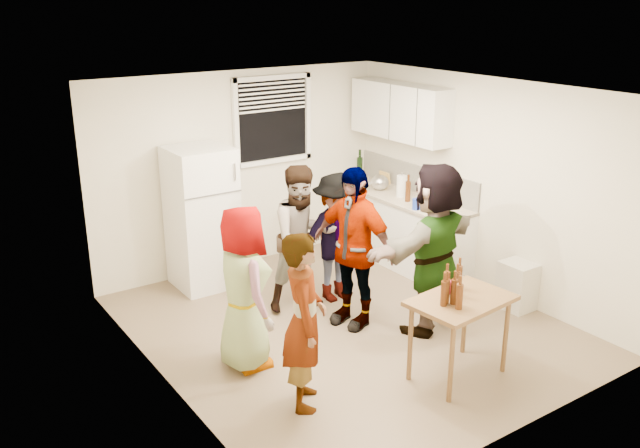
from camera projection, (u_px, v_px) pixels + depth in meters
room at (346, 326)px, 7.23m from camera, size 4.00×4.50×2.50m
window at (273, 120)px, 8.61m from camera, size 1.12×0.10×1.06m
refrigerator at (202, 218)px, 8.03m from camera, size 0.70×0.70×1.70m
counter_lower at (398, 229)px, 8.91m from camera, size 0.60×2.20×0.86m
countertop at (399, 197)px, 8.76m from camera, size 0.64×2.22×0.04m
backsplash at (417, 179)px, 8.85m from camera, size 0.03×2.20×0.36m
upper_cabinets at (400, 111)px, 8.64m from camera, size 0.34×1.60×0.70m
kettle at (380, 190)px, 9.00m from camera, size 0.31×0.28×0.22m
paper_towel at (401, 196)px, 8.70m from camera, size 0.13×0.13×0.28m
wine_bottle at (359, 180)px, 9.49m from camera, size 0.08×0.08×0.32m
beer_bottle_counter at (407, 201)px, 8.49m from camera, size 0.07×0.07×0.26m
blue_cup at (416, 209)px, 8.18m from camera, size 0.10×0.10×0.13m
picture_frame at (385, 177)px, 9.29m from camera, size 0.02×0.19×0.16m
trash_bin at (519, 287)px, 7.59m from camera, size 0.37×0.37×0.54m
serving_table at (456, 375)px, 6.31m from camera, size 0.98×0.70×0.78m
beer_bottle_table at (445, 303)px, 5.96m from camera, size 0.06×0.06×0.23m
red_cup at (446, 292)px, 6.18m from camera, size 0.08×0.08×0.11m
guest_grey at (247, 364)px, 6.50m from camera, size 1.64×0.92×0.50m
guest_stripe at (305, 402)px, 5.89m from camera, size 1.63×1.30×0.37m
guest_back_left at (304, 306)px, 7.69m from camera, size 0.94×1.71×0.62m
guest_back_right at (336, 298)px, 7.91m from camera, size 1.00×1.52×0.56m
guest_black at (352, 322)px, 7.33m from camera, size 1.93×1.43×0.42m
guest_orange at (430, 326)px, 7.23m from camera, size 2.00×2.10×0.53m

